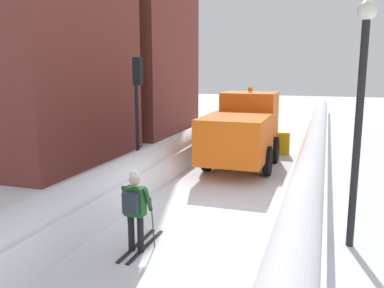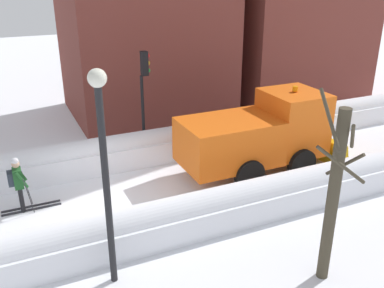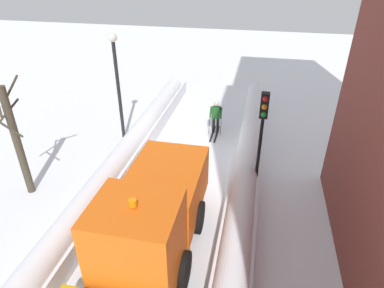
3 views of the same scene
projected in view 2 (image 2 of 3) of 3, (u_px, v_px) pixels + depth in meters
ground_plane at (349, 152)px, 17.76m from camera, size 80.00×80.00×0.00m
snowbank_left at (310, 119)px, 19.70m from camera, size 1.10×36.00×1.30m
plow_truck at (261, 134)px, 15.60m from camera, size 3.20×5.98×3.12m
skier at (18, 182)px, 13.13m from camera, size 0.62×1.80×1.81m
traffic_light_pole at (144, 85)px, 16.16m from camera, size 0.28×0.42×4.25m
street_lamp at (104, 157)px, 9.22m from camera, size 0.40×0.40×5.25m
bare_tree_near at (333, 195)px, 9.74m from camera, size 1.19×1.16×4.72m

